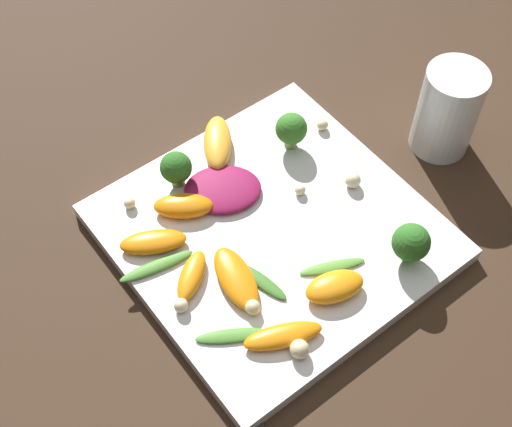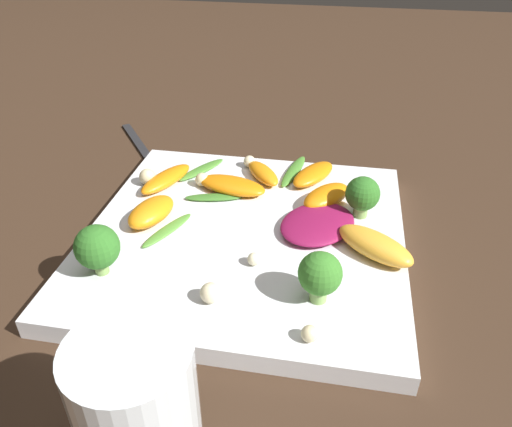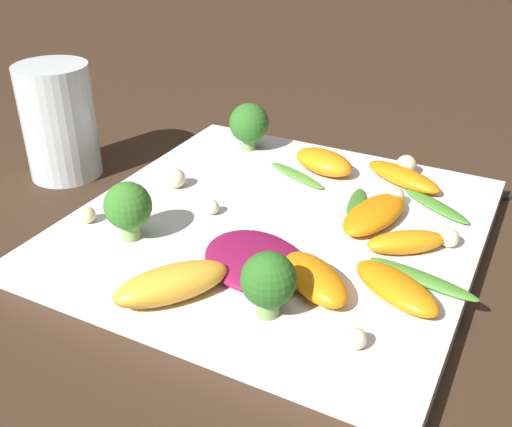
# 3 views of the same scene
# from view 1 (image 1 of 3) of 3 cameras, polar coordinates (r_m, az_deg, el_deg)

# --- Properties ---
(ground_plane) EXTENTS (2.40, 2.40, 0.00)m
(ground_plane) POSITION_cam_1_polar(r_m,az_deg,el_deg) (0.76, 1.34, -1.91)
(ground_plane) COLOR #382619
(plate) EXTENTS (0.31, 0.31, 0.02)m
(plate) POSITION_cam_1_polar(r_m,az_deg,el_deg) (0.75, 1.35, -1.52)
(plate) COLOR white
(plate) RESTS_ON ground_plane
(drinking_glass) EXTENTS (0.07, 0.07, 0.11)m
(drinking_glass) POSITION_cam_1_polar(r_m,az_deg,el_deg) (0.83, 15.09, 7.96)
(drinking_glass) COLOR white
(drinking_glass) RESTS_ON ground_plane
(radicchio_leaf_0) EXTENTS (0.10, 0.11, 0.01)m
(radicchio_leaf_0) POSITION_cam_1_polar(r_m,az_deg,el_deg) (0.77, -2.69, 1.95)
(radicchio_leaf_0) COLOR maroon
(radicchio_leaf_0) RESTS_ON plate
(orange_segment_0) EXTENTS (0.05, 0.07, 0.02)m
(orange_segment_0) POSITION_cam_1_polar(r_m,az_deg,el_deg) (0.70, 6.36, -5.81)
(orange_segment_0) COLOR orange
(orange_segment_0) RESTS_ON plate
(orange_segment_1) EXTENTS (0.08, 0.05, 0.02)m
(orange_segment_1) POSITION_cam_1_polar(r_m,az_deg,el_deg) (0.70, -1.61, -5.20)
(orange_segment_1) COLOR orange
(orange_segment_1) RESTS_ON plate
(orange_segment_2) EXTENTS (0.08, 0.07, 0.02)m
(orange_segment_2) POSITION_cam_1_polar(r_m,az_deg,el_deg) (0.80, -3.10, 5.70)
(orange_segment_2) COLOR #FCAD33
(orange_segment_2) RESTS_ON plate
(orange_segment_3) EXTENTS (0.06, 0.07, 0.01)m
(orange_segment_3) POSITION_cam_1_polar(r_m,az_deg,el_deg) (0.73, -8.23, -2.27)
(orange_segment_3) COLOR orange
(orange_segment_3) RESTS_ON plate
(orange_segment_4) EXTENTS (0.05, 0.06, 0.02)m
(orange_segment_4) POSITION_cam_1_polar(r_m,az_deg,el_deg) (0.71, -5.39, -4.71)
(orange_segment_4) COLOR orange
(orange_segment_4) RESTS_ON plate
(orange_segment_5) EXTENTS (0.05, 0.08, 0.01)m
(orange_segment_5) POSITION_cam_1_polar(r_m,az_deg,el_deg) (0.68, 2.17, -9.76)
(orange_segment_5) COLOR orange
(orange_segment_5) RESTS_ON plate
(orange_segment_6) EXTENTS (0.06, 0.07, 0.02)m
(orange_segment_6) POSITION_cam_1_polar(r_m,az_deg,el_deg) (0.75, -5.84, 0.61)
(orange_segment_6) COLOR orange
(orange_segment_6) RESTS_ON plate
(broccoli_floret_0) EXTENTS (0.04, 0.04, 0.05)m
(broccoli_floret_0) POSITION_cam_1_polar(r_m,az_deg,el_deg) (0.72, 12.30, -2.30)
(broccoli_floret_0) COLOR #7A9E51
(broccoli_floret_0) RESTS_ON plate
(broccoli_floret_1) EXTENTS (0.04, 0.04, 0.05)m
(broccoli_floret_1) POSITION_cam_1_polar(r_m,az_deg,el_deg) (0.80, 2.84, 6.73)
(broccoli_floret_1) COLOR #84AD5B
(broccoli_floret_1) RESTS_ON plate
(broccoli_floret_2) EXTENTS (0.03, 0.03, 0.04)m
(broccoli_floret_2) POSITION_cam_1_polar(r_m,az_deg,el_deg) (0.77, -6.42, 3.63)
(broccoli_floret_2) COLOR #7A9E51
(broccoli_floret_2) RESTS_ON plate
(arugula_sprig_0) EXTENTS (0.04, 0.07, 0.00)m
(arugula_sprig_0) POSITION_cam_1_polar(r_m,az_deg,el_deg) (0.72, 6.12, -4.25)
(arugula_sprig_0) COLOR #518E33
(arugula_sprig_0) RESTS_ON plate
(arugula_sprig_1) EXTENTS (0.05, 0.07, 0.00)m
(arugula_sprig_1) POSITION_cam_1_polar(r_m,az_deg,el_deg) (0.68, -1.91, -9.75)
(arugula_sprig_1) COLOR #47842D
(arugula_sprig_1) RESTS_ON plate
(arugula_sprig_2) EXTENTS (0.03, 0.08, 0.01)m
(arugula_sprig_2) POSITION_cam_1_polar(r_m,az_deg,el_deg) (0.72, -7.96, -4.19)
(arugula_sprig_2) COLOR #47842D
(arugula_sprig_2) RESTS_ON plate
(arugula_sprig_3) EXTENTS (0.06, 0.03, 0.00)m
(arugula_sprig_3) POSITION_cam_1_polar(r_m,az_deg,el_deg) (0.71, 0.47, -5.46)
(arugula_sprig_3) COLOR #3D7528
(arugula_sprig_3) RESTS_ON plate
(macadamia_nut_0) EXTENTS (0.01, 0.01, 0.01)m
(macadamia_nut_0) POSITION_cam_1_polar(r_m,az_deg,el_deg) (0.83, 5.34, 7.07)
(macadamia_nut_0) COLOR beige
(macadamia_nut_0) RESTS_ON plate
(macadamia_nut_1) EXTENTS (0.01, 0.01, 0.01)m
(macadamia_nut_1) POSITION_cam_1_polar(r_m,az_deg,el_deg) (0.77, 3.55, 1.91)
(macadamia_nut_1) COLOR beige
(macadamia_nut_1) RESTS_ON plate
(macadamia_nut_2) EXTENTS (0.02, 0.02, 0.02)m
(macadamia_nut_2) POSITION_cam_1_polar(r_m,az_deg,el_deg) (0.69, -0.27, -7.52)
(macadamia_nut_2) COLOR beige
(macadamia_nut_2) RESTS_ON plate
(macadamia_nut_3) EXTENTS (0.01, 0.01, 0.01)m
(macadamia_nut_3) POSITION_cam_1_polar(r_m,az_deg,el_deg) (0.77, -10.09, 0.83)
(macadamia_nut_3) COLOR beige
(macadamia_nut_3) RESTS_ON plate
(macadamia_nut_4) EXTENTS (0.02, 0.02, 0.02)m
(macadamia_nut_4) POSITION_cam_1_polar(r_m,az_deg,el_deg) (0.78, 7.76, 2.66)
(macadamia_nut_4) COLOR beige
(macadamia_nut_4) RESTS_ON plate
(macadamia_nut_5) EXTENTS (0.01, 0.01, 0.01)m
(macadamia_nut_5) POSITION_cam_1_polar(r_m,az_deg,el_deg) (0.69, -6.02, -7.33)
(macadamia_nut_5) COLOR beige
(macadamia_nut_5) RESTS_ON plate
(macadamia_nut_6) EXTENTS (0.02, 0.02, 0.02)m
(macadamia_nut_6) POSITION_cam_1_polar(r_m,az_deg,el_deg) (0.67, 3.50, -10.79)
(macadamia_nut_6) COLOR beige
(macadamia_nut_6) RESTS_ON plate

